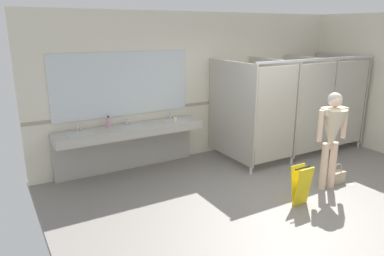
% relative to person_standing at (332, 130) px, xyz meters
% --- Properties ---
extents(ground_plane, '(6.91, 5.75, 0.10)m').
position_rel_person_standing_xyz_m(ground_plane, '(-0.75, -0.08, -1.04)').
color(ground_plane, gray).
extents(wall_back, '(6.91, 0.12, 2.82)m').
position_rel_person_standing_xyz_m(wall_back, '(-0.75, 2.56, 0.42)').
color(wall_back, beige).
rests_on(wall_back, ground_plane).
extents(wall_back_tile_band, '(6.91, 0.01, 0.06)m').
position_rel_person_standing_xyz_m(wall_back_tile_band, '(-0.75, 2.49, 0.06)').
color(wall_back_tile_band, '#9E937F').
rests_on(wall_back_tile_band, wall_back).
extents(vanity_counter, '(2.60, 0.56, 0.97)m').
position_rel_person_standing_xyz_m(vanity_counter, '(-2.50, 2.28, -0.36)').
color(vanity_counter, '#B2ADA3').
rests_on(vanity_counter, ground_plane).
extents(mirror_panel, '(2.50, 0.02, 1.12)m').
position_rel_person_standing_xyz_m(mirror_panel, '(-2.50, 2.48, 0.58)').
color(mirror_panel, silver).
rests_on(mirror_panel, wall_back).
extents(bathroom_stalls, '(3.05, 1.45, 1.98)m').
position_rel_person_standing_xyz_m(bathroom_stalls, '(0.81, 1.53, 0.05)').
color(bathroom_stalls, '#B2AD9E').
rests_on(bathroom_stalls, ground_plane).
extents(person_standing, '(0.55, 0.45, 1.58)m').
position_rel_person_standing_xyz_m(person_standing, '(0.00, 0.00, 0.00)').
color(person_standing, beige).
rests_on(person_standing, ground_plane).
extents(handbag, '(0.27, 0.14, 0.34)m').
position_rel_person_standing_xyz_m(handbag, '(0.32, 0.05, -0.88)').
color(handbag, tan).
rests_on(handbag, ground_plane).
extents(soap_dispenser, '(0.07, 0.07, 0.20)m').
position_rel_person_standing_xyz_m(soap_dispenser, '(-2.83, 2.36, -0.04)').
color(soap_dispenser, '#D899B2').
rests_on(soap_dispenser, vanity_counter).
extents(paper_cup, '(0.07, 0.07, 0.10)m').
position_rel_person_standing_xyz_m(paper_cup, '(-1.69, 2.07, -0.08)').
color(paper_cup, beige).
rests_on(paper_cup, vanity_counter).
extents(wet_floor_sign, '(0.28, 0.19, 0.60)m').
position_rel_person_standing_xyz_m(wet_floor_sign, '(-0.80, -0.20, -0.68)').
color(wet_floor_sign, yellow).
rests_on(wet_floor_sign, ground_plane).
extents(floor_drain_cover, '(0.14, 0.14, 0.01)m').
position_rel_person_standing_xyz_m(floor_drain_cover, '(0.45, -0.10, -0.98)').
color(floor_drain_cover, '#B7BABF').
rests_on(floor_drain_cover, ground_plane).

